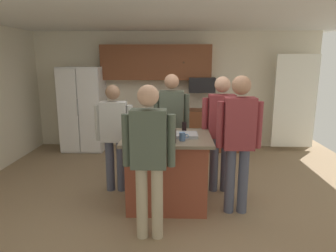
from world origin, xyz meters
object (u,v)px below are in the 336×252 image
(person_guest_by_door, at_px, (172,120))
(serving_tray, at_px, (181,135))
(person_host_foreground, at_px, (221,126))
(person_guest_right, at_px, (149,153))
(microwave_over_range, at_px, (202,85))
(kitchen_island, at_px, (167,170))
(mug_ceramic_white, at_px, (158,134))
(glass_short_whisky, at_px, (184,127))
(mug_blue_stoneware, at_px, (183,137))
(glass_stout_tall, at_px, (144,126))
(tumbler_amber, at_px, (173,136))
(refrigerator, at_px, (83,109))
(person_guest_left, at_px, (239,135))
(person_elder_center, at_px, (114,132))

(person_guest_by_door, xyz_separation_m, serving_tray, (0.14, -0.84, -0.03))
(person_host_foreground, xyz_separation_m, person_guest_right, (-0.95, -1.28, -0.01))
(microwave_over_range, bearing_deg, person_host_foreground, -86.87)
(kitchen_island, height_order, mug_ceramic_white, mug_ceramic_white)
(person_guest_right, height_order, glass_short_whisky, person_guest_right)
(mug_ceramic_white, bearing_deg, mug_blue_stoneware, -26.83)
(mug_blue_stoneware, bearing_deg, mug_ceramic_white, 153.17)
(kitchen_island, bearing_deg, serving_tray, -3.63)
(serving_tray, bearing_deg, person_host_foreground, 38.51)
(person_guest_right, bearing_deg, glass_short_whisky, -8.51)
(mug_ceramic_white, xyz_separation_m, glass_stout_tall, (-0.22, 0.35, 0.03))
(tumbler_amber, bearing_deg, glass_stout_tall, 125.04)
(tumbler_amber, bearing_deg, refrigerator, 124.92)
(glass_short_whisky, bearing_deg, person_guest_right, -110.13)
(person_host_foreground, bearing_deg, person_guest_left, 70.26)
(kitchen_island, xyz_separation_m, person_guest_by_door, (0.04, 0.83, 0.53))
(tumbler_amber, distance_m, mug_ceramic_white, 0.32)
(person_host_foreground, xyz_separation_m, mug_ceramic_white, (-0.90, -0.53, 0.01))
(serving_tray, bearing_deg, mug_ceramic_white, -169.52)
(kitchen_island, height_order, serving_tray, serving_tray)
(refrigerator, xyz_separation_m, glass_short_whisky, (2.17, -2.32, 0.13))
(refrigerator, xyz_separation_m, person_host_foreground, (2.72, -2.12, 0.10))
(serving_tray, bearing_deg, person_guest_by_door, 99.64)
(refrigerator, bearing_deg, glass_short_whisky, -46.82)
(person_guest_right, xyz_separation_m, glass_stout_tall, (-0.17, 1.10, 0.05))
(glass_short_whisky, bearing_deg, person_guest_by_door, 108.83)
(tumbler_amber, xyz_separation_m, mug_blue_stoneware, (0.12, 0.09, -0.03))
(kitchen_island, bearing_deg, glass_short_whisky, 49.47)
(refrigerator, xyz_separation_m, mug_blue_stoneware, (2.14, -2.82, 0.11))
(kitchen_island, xyz_separation_m, tumbler_amber, (0.08, -0.32, 0.57))
(person_guest_by_door, distance_m, mug_blue_stoneware, 1.07)
(glass_short_whisky, relative_size, serving_tray, 0.32)
(microwave_over_range, height_order, person_guest_left, person_guest_left)
(person_guest_right, bearing_deg, serving_tray, -11.86)
(person_host_foreground, height_order, tumbler_amber, person_host_foreground)
(person_host_foreground, bearing_deg, mug_blue_stoneware, 19.36)
(glass_stout_tall, relative_size, serving_tray, 0.36)
(person_guest_right, bearing_deg, glass_stout_tall, 20.32)
(tumbler_amber, bearing_deg, mug_blue_stoneware, 37.35)
(refrigerator, bearing_deg, person_host_foreground, -37.97)
(person_elder_center, relative_size, person_guest_left, 0.91)
(person_elder_center, distance_m, glass_stout_tall, 0.50)
(person_host_foreground, bearing_deg, glass_stout_tall, -21.58)
(microwave_over_range, bearing_deg, person_guest_left, -85.05)
(refrigerator, distance_m, person_guest_by_door, 2.65)
(person_guest_left, xyz_separation_m, tumbler_amber, (-0.82, -0.11, 0.01))
(person_host_foreground, distance_m, person_guest_right, 1.59)
(person_guest_left, relative_size, serving_tray, 4.07)
(microwave_over_range, relative_size, glass_stout_tall, 3.57)
(person_host_foreground, height_order, serving_tray, person_host_foreground)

